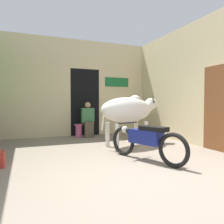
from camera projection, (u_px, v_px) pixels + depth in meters
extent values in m
plane|color=gray|center=(139.00, 176.00, 3.51)|extent=(30.00, 30.00, 0.00)
cube|color=beige|center=(75.00, 54.00, 7.83)|extent=(5.41, 0.18, 1.03)
cube|color=beige|center=(33.00, 102.00, 7.36)|extent=(2.54, 0.18, 2.41)
cube|color=beige|center=(120.00, 102.00, 8.57)|extent=(1.81, 0.18, 2.41)
cube|color=black|center=(82.00, 102.00, 8.36)|extent=(1.06, 0.90, 2.41)
cube|color=#196633|center=(117.00, 82.00, 8.36)|extent=(0.94, 0.03, 0.34)
cube|color=beige|center=(183.00, 85.00, 6.66)|extent=(0.18, 4.69, 3.45)
cube|color=brown|center=(221.00, 108.00, 5.26)|extent=(0.05, 1.00, 2.10)
ellipsoid|color=silver|center=(127.00, 110.00, 6.02)|extent=(1.87, 1.19, 0.69)
ellipsoid|color=silver|center=(135.00, 100.00, 6.20)|extent=(0.40, 0.37, 0.25)
cylinder|color=silver|center=(147.00, 107.00, 6.52)|extent=(0.53, 0.44, 0.45)
ellipsoid|color=silver|center=(151.00, 104.00, 6.63)|extent=(0.53, 0.42, 0.35)
cylinder|color=silver|center=(103.00, 119.00, 5.52)|extent=(0.13, 0.08, 0.59)
cylinder|color=silver|center=(136.00, 131.00, 6.54)|extent=(0.11, 0.11, 0.66)
cylinder|color=silver|center=(146.00, 133.00, 6.23)|extent=(0.11, 0.11, 0.66)
cylinder|color=silver|center=(107.00, 135.00, 5.87)|extent=(0.11, 0.11, 0.66)
cylinder|color=silver|center=(117.00, 136.00, 5.56)|extent=(0.11, 0.11, 0.66)
cone|color=#473D33|center=(147.00, 100.00, 6.69)|extent=(0.11, 0.16, 0.21)
cone|color=#473D33|center=(153.00, 99.00, 6.50)|extent=(0.11, 0.16, 0.21)
torus|color=black|center=(174.00, 150.00, 3.94)|extent=(0.30, 0.63, 0.64)
torus|color=black|center=(123.00, 141.00, 4.89)|extent=(0.30, 0.63, 0.64)
cube|color=navy|center=(146.00, 137.00, 4.41)|extent=(0.51, 0.76, 0.28)
cube|color=black|center=(153.00, 129.00, 4.26)|extent=(0.44, 0.62, 0.09)
cylinder|color=black|center=(128.00, 123.00, 4.77)|extent=(0.56, 0.23, 0.03)
sphere|color=silver|center=(125.00, 129.00, 4.84)|extent=(0.15, 0.15, 0.15)
cube|color=brown|center=(89.00, 131.00, 7.39)|extent=(0.30, 0.14, 0.45)
cube|color=brown|center=(88.00, 123.00, 7.46)|extent=(0.30, 0.32, 0.11)
cube|color=#386B42|center=(88.00, 115.00, 7.52)|extent=(0.43, 0.20, 0.51)
sphere|color=tan|center=(88.00, 105.00, 7.51)|extent=(0.20, 0.20, 0.20)
cylinder|color=#DB6093|center=(79.00, 131.00, 7.55)|extent=(0.22, 0.22, 0.41)
cylinder|color=#DB6093|center=(79.00, 125.00, 7.55)|extent=(0.32, 0.32, 0.04)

